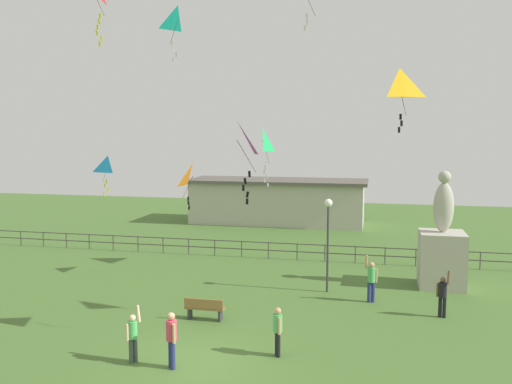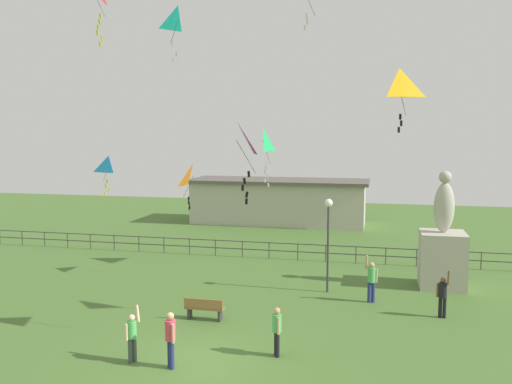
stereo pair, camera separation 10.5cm
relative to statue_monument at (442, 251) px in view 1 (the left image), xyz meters
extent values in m
plane|color=#476B2D|center=(-8.25, -10.32, -1.64)|extent=(80.00, 80.00, 0.00)
cube|color=#B2AD9E|center=(0.00, 0.00, -0.37)|extent=(1.99, 1.99, 2.54)
ellipsoid|color=#B2AD9E|center=(0.00, 0.00, 2.03)|extent=(0.90, 0.76, 2.26)
sphere|color=#B2AD9E|center=(0.00, 0.00, 3.41)|extent=(0.56, 0.56, 0.56)
cylinder|color=#38383D|center=(-5.01, -2.00, 0.28)|extent=(0.10, 0.10, 3.83)
sphere|color=white|center=(-5.01, -2.00, 2.34)|extent=(0.36, 0.36, 0.36)
cube|color=olive|center=(-9.18, -6.59, -1.19)|extent=(1.50, 0.41, 0.06)
cube|color=olive|center=(-9.18, -6.77, -0.97)|extent=(1.50, 0.07, 0.36)
cube|color=#333338|center=(-9.78, -6.59, -1.42)|extent=(0.08, 0.36, 0.45)
cube|color=#333338|center=(-8.58, -6.58, -1.42)|extent=(0.08, 0.36, 0.45)
cylinder|color=black|center=(-0.36, -4.37, -1.24)|extent=(0.14, 0.14, 0.80)
cylinder|color=black|center=(-0.51, -4.32, -1.24)|extent=(0.14, 0.14, 0.80)
cylinder|color=black|center=(-0.43, -4.35, -0.56)|extent=(0.29, 0.29, 0.57)
sphere|color=brown|center=(-0.43, -4.35, -0.17)|extent=(0.21, 0.21, 0.21)
cylinder|color=brown|center=(-0.26, -4.45, -0.05)|extent=(0.13, 0.19, 0.54)
cylinder|color=brown|center=(-0.62, -4.29, -0.59)|extent=(0.09, 0.09, 0.54)
cylinder|color=black|center=(-5.88, -9.33, -1.24)|extent=(0.14, 0.14, 0.80)
cylinder|color=black|center=(-5.95, -9.19, -1.24)|extent=(0.14, 0.14, 0.80)
cylinder|color=#4CB259|center=(-5.91, -9.26, -0.56)|extent=(0.29, 0.29, 0.56)
sphere|color=tan|center=(-5.91, -9.26, -0.17)|extent=(0.21, 0.21, 0.21)
cylinder|color=tan|center=(-5.83, -9.43, -0.60)|extent=(0.09, 0.09, 0.53)
cylinder|color=tan|center=(-5.99, -9.08, -0.60)|extent=(0.09, 0.09, 0.53)
cylinder|color=navy|center=(-8.78, -10.87, -1.21)|extent=(0.15, 0.15, 0.87)
cylinder|color=navy|center=(-8.89, -10.75, -1.21)|extent=(0.15, 0.15, 0.87)
cylinder|color=#D83F59|center=(-8.84, -10.81, -0.47)|extent=(0.32, 0.32, 0.61)
sphere|color=tan|center=(-8.84, -10.81, -0.05)|extent=(0.23, 0.23, 0.23)
cylinder|color=tan|center=(-8.70, -10.97, -0.50)|extent=(0.10, 0.10, 0.58)
cylinder|color=tan|center=(-8.98, -10.65, -0.50)|extent=(0.10, 0.10, 0.58)
cylinder|color=#3F4C47|center=(-10.10, -10.63, -1.26)|extent=(0.13, 0.13, 0.76)
cylinder|color=#3F4C47|center=(-10.19, -10.75, -1.26)|extent=(0.13, 0.13, 0.76)
cylinder|color=#4CB259|center=(-10.14, -10.69, -0.61)|extent=(0.28, 0.28, 0.54)
sphere|color=beige|center=(-10.14, -10.69, -0.23)|extent=(0.20, 0.20, 0.20)
cylinder|color=beige|center=(-10.00, -10.56, -0.13)|extent=(0.20, 0.17, 0.52)
cylinder|color=beige|center=(-10.25, -10.84, -0.64)|extent=(0.08, 0.08, 0.51)
cylinder|color=navy|center=(-3.18, -3.08, -1.21)|extent=(0.15, 0.15, 0.86)
cylinder|color=navy|center=(-3.02, -3.02, -1.21)|extent=(0.15, 0.15, 0.86)
cylinder|color=#4CB259|center=(-3.10, -3.05, -0.48)|extent=(0.31, 0.31, 0.61)
sphere|color=tan|center=(-3.10, -3.05, -0.06)|extent=(0.23, 0.23, 0.23)
cylinder|color=tan|center=(-3.32, -3.07, 0.06)|extent=(0.15, 0.21, 0.58)
cylinder|color=tan|center=(-2.90, -2.98, -0.51)|extent=(0.09, 0.09, 0.58)
cube|color=white|center=(-5.68, -4.75, 9.72)|extent=(0.10, 0.03, 0.20)
cube|color=white|center=(-5.66, -4.73, 9.50)|extent=(0.11, 0.03, 0.21)
cube|color=white|center=(-5.74, -4.78, 9.28)|extent=(0.10, 0.03, 0.21)
pyramid|color=#1EB759|center=(-8.63, 1.19, 5.01)|extent=(0.61, 1.11, 1.18)
cylinder|color=#4C381E|center=(-8.44, 1.15, 4.43)|extent=(0.39, 0.10, 1.18)
cube|color=white|center=(-8.42, 1.16, 3.87)|extent=(0.11, 0.05, 0.21)
cube|color=white|center=(-8.48, 1.13, 3.65)|extent=(0.09, 0.05, 0.20)
cube|color=white|center=(-8.52, 1.11, 3.43)|extent=(0.09, 0.04, 0.20)
cube|color=white|center=(-8.41, 1.17, 3.21)|extent=(0.10, 0.01, 0.21)
cube|color=white|center=(-8.50, 1.12, 2.99)|extent=(0.10, 0.04, 0.21)
cube|color=white|center=(-8.35, 1.20, 2.77)|extent=(0.12, 0.04, 0.21)
pyramid|color=yellow|center=(-2.31, -5.96, 6.97)|extent=(1.15, 0.96, 1.03)
cylinder|color=#4C381E|center=(-2.20, -6.26, 6.46)|extent=(0.25, 0.62, 1.04)
cube|color=black|center=(-2.25, -6.29, 5.91)|extent=(0.08, 0.04, 0.20)
cube|color=black|center=(-2.21, -6.27, 5.69)|extent=(0.08, 0.04, 0.20)
cube|color=black|center=(-2.29, -6.31, 5.47)|extent=(0.08, 0.05, 0.20)
pyramid|color=#19B2B2|center=(-11.04, -4.06, 9.99)|extent=(0.98, 1.02, 0.91)
cylinder|color=#4C381E|center=(-11.29, -3.88, 9.54)|extent=(0.52, 0.39, 0.91)
cube|color=white|center=(-11.35, -3.91, 9.05)|extent=(0.08, 0.01, 0.20)
cube|color=white|center=(-11.36, -3.91, 8.83)|extent=(0.10, 0.04, 0.20)
cube|color=white|center=(-11.22, -3.84, 8.61)|extent=(0.08, 0.04, 0.20)
cube|color=white|center=(-11.34, -3.90, 8.39)|extent=(0.12, 0.02, 0.21)
pyramid|color=#198CD1|center=(-16.35, -0.33, 3.77)|extent=(1.10, 0.71, 0.85)
cylinder|color=#4C381E|center=(-16.41, -0.52, 3.35)|extent=(0.14, 0.40, 0.85)
cube|color=yellow|center=(-16.38, -0.51, 2.93)|extent=(0.09, 0.02, 0.20)
cube|color=yellow|center=(-16.45, -0.54, 2.71)|extent=(0.11, 0.02, 0.21)
cube|color=yellow|center=(-16.32, -0.48, 2.49)|extent=(0.11, 0.04, 0.21)
cube|color=yellow|center=(-16.51, -0.57, 2.27)|extent=(0.08, 0.04, 0.20)
pyramid|color=#B22DB2|center=(-7.34, -8.77, 5.14)|extent=(0.85, 0.91, 1.07)
cylinder|color=#4C381E|center=(-7.05, -8.66, 4.61)|extent=(0.60, 0.24, 1.07)
cube|color=black|center=(-6.97, -8.62, 4.06)|extent=(0.10, 0.03, 0.20)
cube|color=black|center=(-7.10, -8.68, 3.84)|extent=(0.11, 0.02, 0.21)
cube|color=black|center=(-7.15, -8.71, 3.62)|extent=(0.09, 0.04, 0.20)
cube|color=black|center=(-7.03, -8.65, 3.40)|extent=(0.12, 0.04, 0.21)
cube|color=black|center=(-7.04, -8.65, 3.18)|extent=(0.10, 0.04, 0.20)
pyramid|color=orange|center=(-11.49, -1.21, 3.36)|extent=(0.60, 0.92, 1.11)
cylinder|color=#4C381E|center=(-11.76, -1.20, 2.81)|extent=(0.56, 0.04, 1.11)
cube|color=black|center=(-11.76, -1.19, 2.25)|extent=(0.08, 0.03, 0.20)
cube|color=black|center=(-11.75, -1.19, 2.03)|extent=(0.11, 0.03, 0.21)
cube|color=black|center=(-11.73, -1.18, 1.81)|extent=(0.11, 0.04, 0.21)
cylinder|color=#4C381E|center=(-13.98, -5.14, 10.52)|extent=(0.44, 0.13, 1.02)
cube|color=yellow|center=(-13.94, -5.12, 10.03)|extent=(0.08, 0.03, 0.20)
cube|color=yellow|center=(-13.98, -5.14, 9.81)|extent=(0.11, 0.05, 0.21)
cube|color=yellow|center=(-14.04, -5.17, 9.59)|extent=(0.10, 0.02, 0.21)
cube|color=yellow|center=(-14.07, -5.19, 9.37)|extent=(0.10, 0.05, 0.20)
cube|color=yellow|center=(-13.92, -5.11, 9.15)|extent=(0.09, 0.03, 0.20)
cube|color=yellow|center=(-13.99, -5.15, 8.93)|extent=(0.09, 0.02, 0.20)
cylinder|color=#4C4742|center=(-24.64, 3.68, -1.17)|extent=(0.06, 0.06, 0.95)
cylinder|color=#4C4742|center=(-23.05, 3.68, -1.17)|extent=(0.06, 0.06, 0.95)
cylinder|color=#4C4742|center=(-21.46, 3.68, -1.17)|extent=(0.06, 0.06, 0.95)
cylinder|color=#4C4742|center=(-19.91, 3.68, -1.17)|extent=(0.06, 0.06, 0.95)
cylinder|color=#4C4742|center=(-18.33, 3.68, -1.17)|extent=(0.06, 0.06, 0.95)
cylinder|color=#4C4742|center=(-16.72, 3.68, -1.17)|extent=(0.06, 0.06, 0.95)
cylinder|color=#4C4742|center=(-15.12, 3.68, -1.17)|extent=(0.06, 0.06, 0.95)
cylinder|color=#4C4742|center=(-13.54, 3.68, -1.17)|extent=(0.06, 0.06, 0.95)
cylinder|color=#4C4742|center=(-11.96, 3.68, -1.17)|extent=(0.06, 0.06, 0.95)
cylinder|color=#4C4742|center=(-10.36, 3.68, -1.17)|extent=(0.06, 0.06, 0.95)
cylinder|color=#4C4742|center=(-8.81, 3.68, -1.17)|extent=(0.06, 0.06, 0.95)
cylinder|color=#4C4742|center=(-7.19, 3.68, -1.17)|extent=(0.06, 0.06, 0.95)
cylinder|color=#4C4742|center=(-5.65, 3.68, -1.17)|extent=(0.06, 0.06, 0.95)
cylinder|color=#4C4742|center=(-4.01, 3.68, -1.17)|extent=(0.06, 0.06, 0.95)
cylinder|color=#4C4742|center=(-2.44, 3.68, -1.17)|extent=(0.06, 0.06, 0.95)
cylinder|color=#4C4742|center=(-0.85, 3.68, -1.17)|extent=(0.06, 0.06, 0.95)
cylinder|color=#4C4742|center=(0.75, 3.68, -1.17)|extent=(0.06, 0.06, 0.95)
cylinder|color=#4C4742|center=(2.34, 3.68, -1.17)|extent=(0.06, 0.06, 0.95)
cube|color=#4C4742|center=(-8.25, 3.68, -0.73)|extent=(36.00, 0.05, 0.05)
cube|color=#4C4742|center=(-8.25, 3.68, -1.17)|extent=(36.00, 0.05, 0.05)
cube|color=#B7B2A3|center=(-10.50, 15.68, -0.04)|extent=(13.24, 4.38, 3.21)
cube|color=#59544C|center=(-10.50, 15.68, 1.68)|extent=(13.84, 4.98, 0.24)
camera|label=1|loc=(-3.02, -25.19, 5.33)|focal=37.50mm
camera|label=2|loc=(-2.92, -25.17, 5.33)|focal=37.50mm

